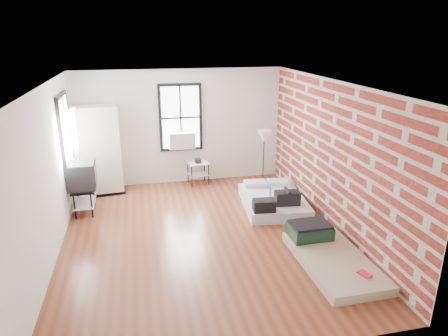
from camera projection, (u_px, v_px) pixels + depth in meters
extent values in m
plane|color=#5A2B17|center=(202.00, 237.00, 7.43)|extent=(6.00, 6.00, 0.00)
cube|color=silver|center=(181.00, 127.00, 9.75)|extent=(5.00, 0.01, 2.80)
cube|color=silver|center=(245.00, 253.00, 4.20)|extent=(5.00, 0.01, 2.80)
cube|color=silver|center=(48.00, 176.00, 6.47)|extent=(0.01, 6.00, 2.80)
cube|color=maroon|center=(332.00, 156.00, 7.48)|extent=(0.02, 6.00, 2.80)
cube|color=white|center=(199.00, 84.00, 6.52)|extent=(5.00, 6.00, 0.01)
cube|color=white|center=(181.00, 118.00, 9.62)|extent=(0.90, 0.02, 1.50)
cube|color=black|center=(160.00, 118.00, 9.54)|extent=(0.07, 0.08, 1.64)
cube|color=black|center=(200.00, 117.00, 9.74)|extent=(0.07, 0.08, 1.64)
cube|color=black|center=(179.00, 85.00, 9.39)|extent=(0.90, 0.08, 0.07)
cube|color=black|center=(182.00, 149.00, 9.90)|extent=(0.90, 0.08, 0.07)
cube|color=black|center=(181.00, 118.00, 9.61)|extent=(0.04, 0.02, 1.50)
cube|color=black|center=(181.00, 118.00, 9.61)|extent=(0.90, 0.02, 0.04)
cube|color=silver|center=(182.00, 140.00, 9.68)|extent=(0.62, 0.30, 0.40)
cube|color=white|center=(66.00, 134.00, 8.06)|extent=(0.02, 0.90, 1.50)
cube|color=black|center=(61.00, 140.00, 7.61)|extent=(0.08, 0.07, 1.64)
cube|color=black|center=(69.00, 129.00, 8.51)|extent=(0.08, 0.07, 1.64)
cube|color=black|center=(60.00, 95.00, 7.81)|extent=(0.08, 0.90, 0.07)
cube|color=black|center=(70.00, 171.00, 8.31)|extent=(0.08, 0.90, 0.07)
cube|color=black|center=(67.00, 134.00, 8.07)|extent=(0.02, 0.04, 1.50)
cube|color=black|center=(67.00, 134.00, 8.07)|extent=(0.02, 0.90, 0.04)
cube|color=white|center=(273.00, 201.00, 8.68)|extent=(1.44, 1.85, 0.23)
cube|color=white|center=(255.00, 184.00, 9.24)|extent=(0.53, 0.37, 0.11)
cube|color=white|center=(278.00, 183.00, 9.30)|extent=(0.53, 0.37, 0.11)
cube|color=black|center=(287.00, 198.00, 8.24)|extent=(0.53, 0.34, 0.27)
cylinder|color=black|center=(288.00, 191.00, 8.18)|extent=(0.10, 0.32, 0.07)
cube|color=black|center=(264.00, 205.00, 7.92)|extent=(0.46, 0.31, 0.24)
cylinder|color=silver|center=(270.00, 193.00, 8.56)|extent=(0.06, 0.06, 0.20)
cylinder|color=blue|center=(270.00, 188.00, 8.52)|extent=(0.03, 0.03, 0.03)
cube|color=tan|center=(334.00, 261.00, 6.50)|extent=(1.06, 1.97, 0.15)
cube|color=#153024|center=(310.00, 231.00, 7.07)|extent=(0.73, 0.53, 0.23)
cube|color=black|center=(310.00, 224.00, 7.03)|extent=(0.68, 0.48, 0.04)
cube|color=red|center=(365.00, 274.00, 5.99)|extent=(0.19, 0.24, 0.03)
cube|color=black|center=(102.00, 191.00, 9.47)|extent=(1.10, 0.69, 0.06)
cube|color=beige|center=(98.00, 149.00, 9.14)|extent=(1.05, 0.65, 2.00)
cylinder|color=black|center=(192.00, 177.00, 9.71)|extent=(0.02, 0.02, 0.54)
cylinder|color=black|center=(209.00, 175.00, 9.85)|extent=(0.02, 0.02, 0.54)
cylinder|color=black|center=(188.00, 172.00, 10.01)|extent=(0.02, 0.02, 0.54)
cylinder|color=black|center=(205.00, 170.00, 10.15)|extent=(0.02, 0.02, 0.54)
cube|color=silver|center=(198.00, 163.00, 9.84)|extent=(0.55, 0.46, 0.02)
cube|color=silver|center=(198.00, 174.00, 9.94)|extent=(0.52, 0.44, 0.02)
cube|color=black|center=(198.00, 161.00, 9.82)|extent=(0.14, 0.19, 0.10)
cylinder|color=#321E10|center=(262.00, 190.00, 9.55)|extent=(0.21, 0.21, 0.03)
cylinder|color=#321E10|center=(263.00, 165.00, 9.34)|extent=(0.03, 0.03, 1.28)
cone|color=tan|center=(264.00, 137.00, 9.12)|extent=(0.32, 0.32, 0.28)
cylinder|color=black|center=(75.00, 207.00, 8.03)|extent=(0.03, 0.03, 0.54)
cylinder|color=black|center=(92.00, 205.00, 8.10)|extent=(0.03, 0.03, 0.54)
cylinder|color=black|center=(78.00, 195.00, 8.63)|extent=(0.03, 0.03, 0.54)
cylinder|color=black|center=(94.00, 193.00, 8.70)|extent=(0.03, 0.03, 0.54)
cube|color=black|center=(83.00, 188.00, 8.28)|extent=(0.45, 0.79, 0.03)
cube|color=silver|center=(85.00, 202.00, 8.38)|extent=(0.43, 0.77, 0.02)
cube|color=black|center=(82.00, 175.00, 8.18)|extent=(0.56, 0.64, 0.54)
cube|color=black|center=(95.00, 174.00, 8.24)|extent=(0.03, 0.52, 0.44)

